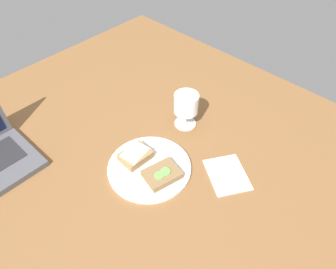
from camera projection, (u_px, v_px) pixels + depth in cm
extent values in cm
cube|color=brown|center=(133.00, 159.00, 105.26)|extent=(140.00, 140.00, 3.00)
cylinder|color=silver|center=(148.00, 169.00, 99.88)|extent=(25.60, 25.60, 1.04)
cube|color=brown|center=(161.00, 175.00, 96.29)|extent=(11.71, 10.04, 2.01)
cylinder|color=#6BB74C|center=(159.00, 176.00, 94.65)|extent=(2.84, 2.84, 0.33)
cylinder|color=#6BB74C|center=(165.00, 172.00, 95.57)|extent=(2.99, 2.99, 0.47)
cube|color=#937047|center=(136.00, 156.00, 101.09)|extent=(9.34, 7.43, 2.58)
cube|color=#F4EAB7|center=(135.00, 152.00, 99.94)|extent=(8.46, 7.03, 0.64)
cylinder|color=white|center=(185.00, 123.00, 114.47)|extent=(7.47, 7.47, 0.40)
cylinder|color=white|center=(185.00, 117.00, 112.34)|extent=(0.87, 0.87, 5.57)
cylinder|color=white|center=(186.00, 103.00, 107.99)|extent=(8.25, 8.25, 6.68)
cylinder|color=white|center=(186.00, 104.00, 108.34)|extent=(7.59, 7.59, 5.68)
cube|color=white|center=(227.00, 175.00, 98.67)|extent=(16.82, 17.67, 0.40)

